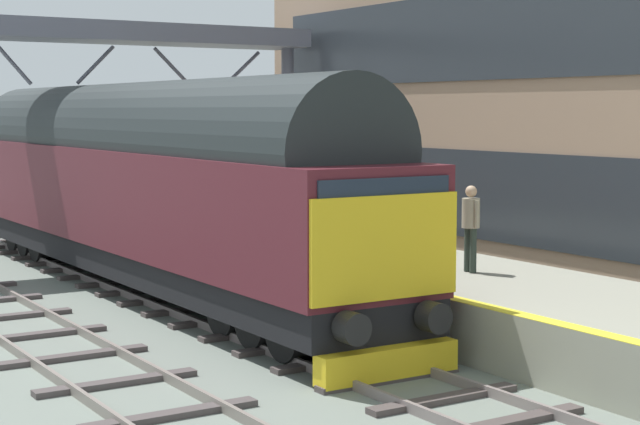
# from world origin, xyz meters

# --- Properties ---
(ground_plane) EXTENTS (140.00, 140.00, 0.00)m
(ground_plane) POSITION_xyz_m (0.00, 0.00, 0.00)
(ground_plane) COLOR slate
(ground_plane) RESTS_ON ground
(track_main) EXTENTS (2.50, 60.00, 0.15)m
(track_main) POSITION_xyz_m (0.00, -0.00, 0.05)
(track_main) COLOR slate
(track_main) RESTS_ON ground
(track_adjacent_west) EXTENTS (2.50, 60.00, 0.15)m
(track_adjacent_west) POSITION_xyz_m (-3.56, 0.00, 0.06)
(track_adjacent_west) COLOR gray
(track_adjacent_west) RESTS_ON ground
(station_platform) EXTENTS (4.00, 44.00, 1.01)m
(station_platform) POSITION_xyz_m (3.60, 0.00, 0.50)
(station_platform) COLOR gray
(station_platform) RESTS_ON ground
(diesel_locomotive) EXTENTS (2.74, 19.34, 4.68)m
(diesel_locomotive) POSITION_xyz_m (0.00, 7.61, 2.49)
(diesel_locomotive) COLOR black
(diesel_locomotive) RESTS_ON ground
(waiting_passenger) EXTENTS (0.39, 0.51, 1.64)m
(waiting_passenger) POSITION_xyz_m (3.76, 0.64, 1.99)
(waiting_passenger) COLOR #2B372F
(waiting_passenger) RESTS_ON station_platform
(overhead_footbridge) EXTENTS (16.46, 2.00, 6.34)m
(overhead_footbridge) POSITION_xyz_m (-1.53, 12.13, 5.82)
(overhead_footbridge) COLOR slate
(overhead_footbridge) RESTS_ON ground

